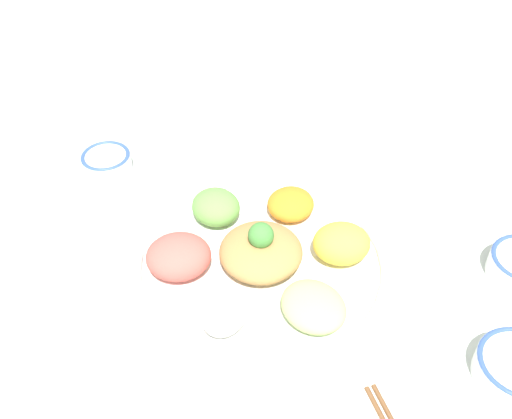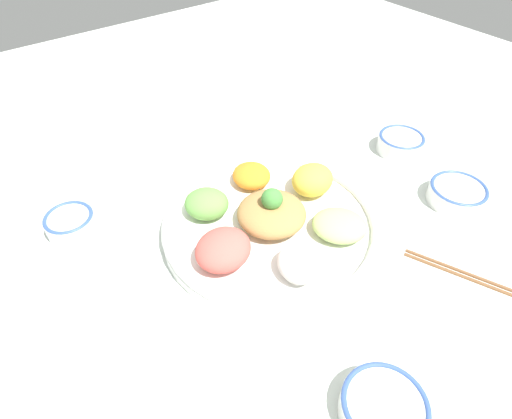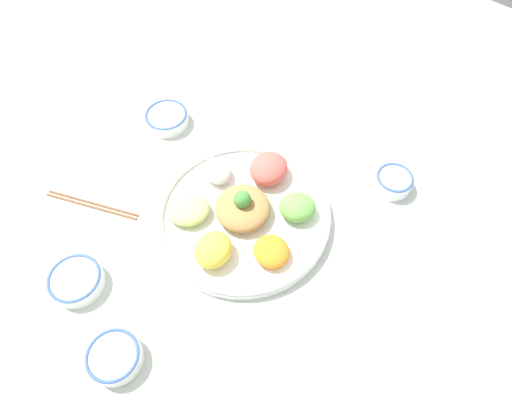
{
  "view_description": "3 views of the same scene",
  "coord_description": "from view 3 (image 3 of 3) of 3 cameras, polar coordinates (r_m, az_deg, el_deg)",
  "views": [
    {
      "loc": [
        0.58,
        0.02,
        0.7
      ],
      "look_at": [
        -0.07,
        -0.02,
        0.09
      ],
      "focal_mm": 42.0,
      "sensor_mm": 36.0,
      "label": 1
    },
    {
      "loc": [
        0.4,
        -0.38,
        0.58
      ],
      "look_at": [
        -0.06,
        -0.03,
        0.04
      ],
      "focal_mm": 30.0,
      "sensor_mm": 36.0,
      "label": 2
    },
    {
      "loc": [
        -0.38,
        0.36,
        0.85
      ],
      "look_at": [
        -0.06,
        -0.02,
        0.06
      ],
      "focal_mm": 30.0,
      "sensor_mm": 36.0,
      "label": 3
    }
  ],
  "objects": [
    {
      "name": "chopsticks_pair_near",
      "position": [
        1.08,
        -21.03,
        0.64
      ],
      "size": [
        0.22,
        0.11,
        0.01
      ],
      "rotation": [
        0.0,
        0.0,
        3.53
      ],
      "color": "brown",
      "rests_on": "ground_plane"
    },
    {
      "name": "sauce_bowl_dark",
      "position": [
        1.18,
        -11.79,
        11.85
      ],
      "size": [
        0.11,
        0.11,
        0.04
      ],
      "color": "white",
      "rests_on": "ground_plane"
    },
    {
      "name": "rice_bowl_plain",
      "position": [
        1.07,
        17.86,
        3.58
      ],
      "size": [
        0.09,
        0.09,
        0.04
      ],
      "color": "white",
      "rests_on": "ground_plane"
    },
    {
      "name": "ground_plane",
      "position": [
        1.0,
        -3.53,
        -0.69
      ],
      "size": [
        2.4,
        2.4,
        0.0
      ],
      "primitive_type": "plane",
      "color": "silver"
    },
    {
      "name": "sauce_bowl_red",
      "position": [
        0.89,
        -18.35,
        -18.2
      ],
      "size": [
        0.1,
        0.1,
        0.04
      ],
      "color": "white",
      "rests_on": "ground_plane"
    },
    {
      "name": "salad_platter",
      "position": [
        0.97,
        -1.74,
        -0.31
      ],
      "size": [
        0.4,
        0.4,
        0.1
      ],
      "color": "white",
      "rests_on": "ground_plane"
    },
    {
      "name": "serving_spoon_main",
      "position": [
        1.15,
        3.3,
        10.28
      ],
      "size": [
        0.12,
        0.08,
        0.01
      ],
      "rotation": [
        0.0,
        0.0,
        3.57
      ],
      "color": "beige",
      "rests_on": "ground_plane"
    },
    {
      "name": "rice_bowl_blue",
      "position": [
        0.97,
        -22.85,
        -8.72
      ],
      "size": [
        0.11,
        0.11,
        0.04
      ],
      "color": "white",
      "rests_on": "ground_plane"
    }
  ]
}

